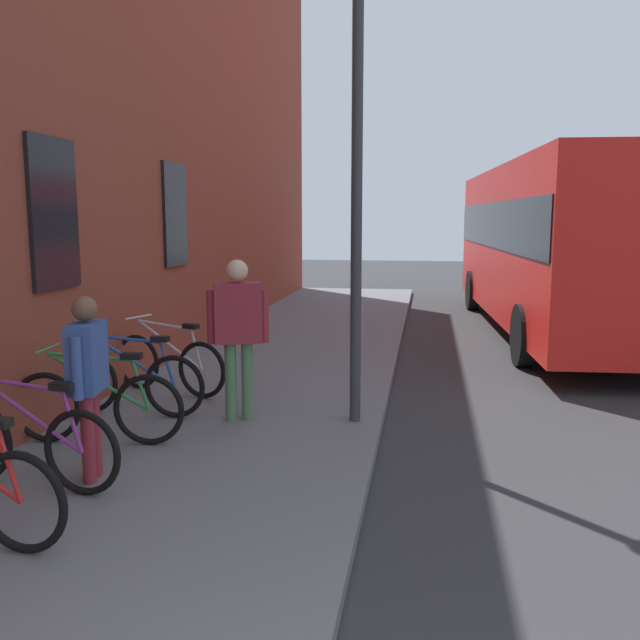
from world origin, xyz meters
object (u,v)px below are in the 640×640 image
Objects in this scene: bicycle_end_of_row at (132,382)px; bicycle_leaning_wall at (169,363)px; bicycle_nearest_sign at (29,443)px; pedestrian_by_facade at (238,323)px; bicycle_under_window at (98,406)px; city_bus at (555,239)px; street_lamp at (357,154)px; pedestrian_near_bus at (88,369)px.

bicycle_end_of_row is 1.04× the size of bicycle_leaning_wall.
pedestrian_by_facade is at bearing -29.32° from bicycle_nearest_sign.
bicycle_under_window is at bearing -179.01° from bicycle_leaning_wall.
pedestrian_by_facade is (-7.31, 4.58, -0.71)m from city_bus.
bicycle_nearest_sign is 2.11m from bicycle_end_of_row.
bicycle_leaning_wall is at bearing 0.99° from bicycle_under_window.
bicycle_under_window is at bearing 145.33° from city_bus.
street_lamp is (2.31, -2.48, 2.51)m from bicycle_nearest_sign.
pedestrian_by_facade is 1.12× the size of pedestrian_near_bus.
street_lamp is (0.17, -1.28, 1.81)m from pedestrian_by_facade.
city_bus is at bearing -31.46° from bicycle_nearest_sign.
street_lamp is (-7.14, 3.30, 1.10)m from city_bus.
street_lamp reaches higher than bicycle_leaning_wall.
city_bus is at bearing -38.51° from bicycle_end_of_row.
bicycle_nearest_sign and bicycle_leaning_wall have the same top height.
bicycle_leaning_wall is 1.70m from pedestrian_by_facade.
bicycle_nearest_sign is 0.76m from pedestrian_near_bus.
street_lamp reaches higher than bicycle_nearest_sign.
bicycle_leaning_wall is at bearing 72.06° from street_lamp.
pedestrian_near_bus is at bearing -58.94° from bicycle_nearest_sign.
pedestrian_near_bus is at bearing -171.59° from bicycle_leaning_wall.
bicycle_under_window is at bearing -174.84° from bicycle_end_of_row.
bicycle_under_window is at bearing -1.65° from bicycle_nearest_sign.
street_lamp is at bearing 155.18° from city_bus.
bicycle_under_window is 10.20m from city_bus.
city_bus is at bearing -24.82° from street_lamp.
pedestrian_near_bus is at bearing 134.94° from street_lamp.
bicycle_nearest_sign is 2.55m from pedestrian_by_facade.
street_lamp reaches higher than pedestrian_by_facade.
pedestrian_by_facade is (-0.97, -1.20, 0.70)m from bicycle_leaning_wall.
bicycle_under_window is 1.00× the size of bicycle_end_of_row.
bicycle_leaning_wall is 8.69m from city_bus.
city_bus reaches higher than bicycle_under_window.
bicycle_under_window is 1.11× the size of pedestrian_near_bus.
bicycle_end_of_row is (2.11, 0.06, 0.00)m from bicycle_nearest_sign.
bicycle_under_window is (1.13, -0.03, 0.00)m from bicycle_nearest_sign.
street_lamp is at bearing -85.62° from bicycle_end_of_row.
bicycle_nearest_sign and bicycle_end_of_row have the same top height.
pedestrian_by_facade reaches higher than bicycle_nearest_sign.
bicycle_leaning_wall is (1.00, -0.05, -0.00)m from bicycle_end_of_row.
pedestrian_near_bus is (-9.19, 5.36, -0.83)m from city_bus.
pedestrian_near_bus is (-1.86, -0.48, 0.58)m from bicycle_end_of_row.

